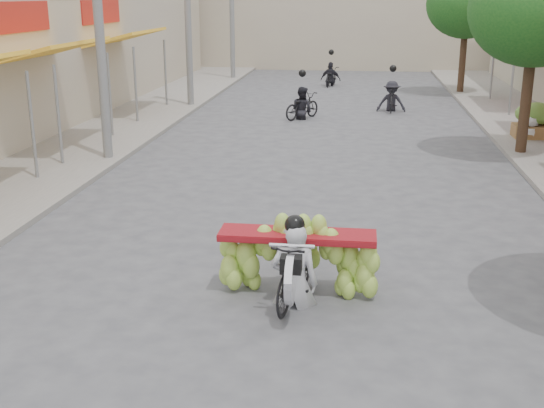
# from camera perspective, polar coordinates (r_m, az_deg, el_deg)

# --- Properties ---
(sidewalk_left) EXTENTS (4.00, 60.00, 0.12)m
(sidewalk_left) POSITION_cam_1_polar(r_m,az_deg,el_deg) (21.61, -14.75, 5.60)
(sidewalk_left) COLOR gray
(sidewalk_left) RESTS_ON ground
(far_building) EXTENTS (20.00, 6.00, 7.00)m
(far_building) POSITION_cam_1_polar(r_m,az_deg,el_deg) (42.66, 6.12, 16.12)
(far_building) COLOR #B5A68F
(far_building) RESTS_ON ground
(utility_pole_mid) EXTENTS (0.60, 0.24, 8.00)m
(utility_pole_mid) POSITION_cam_1_polar(r_m,az_deg,el_deg) (17.84, -14.42, 16.16)
(utility_pole_mid) COLOR slate
(utility_pole_mid) RESTS_ON ground
(street_tree_mid) EXTENTS (3.40, 3.40, 5.25)m
(street_tree_mid) POSITION_cam_1_polar(r_m,az_deg,el_deg) (19.16, 21.20, 14.87)
(street_tree_mid) COLOR #3A2719
(street_tree_mid) RESTS_ON ground
(street_tree_far) EXTENTS (3.40, 3.40, 5.25)m
(street_tree_far) POSITION_cam_1_polar(r_m,az_deg,el_deg) (30.96, 16.00, 15.78)
(street_tree_far) COLOR #3A2719
(street_tree_far) RESTS_ON ground
(produce_crate_far) EXTENTS (1.20, 0.88, 1.16)m
(produce_crate_far) POSITION_cam_1_polar(r_m,az_deg,el_deg) (21.56, 21.20, 6.75)
(produce_crate_far) COLOR brown
(produce_crate_far) RESTS_ON ground
(banana_motorbike) EXTENTS (2.23, 1.85, 2.24)m
(banana_motorbike) POSITION_cam_1_polar(r_m,az_deg,el_deg) (9.56, 2.00, -3.90)
(banana_motorbike) COLOR black
(banana_motorbike) RESTS_ON ground
(pedestrian) EXTENTS (0.90, 0.71, 1.59)m
(pedestrian) POSITION_cam_1_polar(r_m,az_deg,el_deg) (21.28, 20.98, 7.21)
(pedestrian) COLOR silver
(pedestrian) RESTS_ON ground
(bg_motorbike_a) EXTENTS (1.40, 1.66, 1.95)m
(bg_motorbike_a) POSITION_cam_1_polar(r_m,az_deg,el_deg) (23.95, 2.53, 8.89)
(bg_motorbike_a) COLOR black
(bg_motorbike_a) RESTS_ON ground
(bg_motorbike_b) EXTENTS (1.08, 1.76, 1.95)m
(bg_motorbike_b) POSITION_cam_1_polar(r_m,az_deg,el_deg) (25.88, 10.01, 9.47)
(bg_motorbike_b) COLOR black
(bg_motorbike_b) RESTS_ON ground
(bg_motorbike_c) EXTENTS (1.06, 1.63, 1.95)m
(bg_motorbike_c) POSITION_cam_1_polar(r_m,az_deg,el_deg) (32.94, 4.95, 11.20)
(bg_motorbike_c) COLOR black
(bg_motorbike_c) RESTS_ON ground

